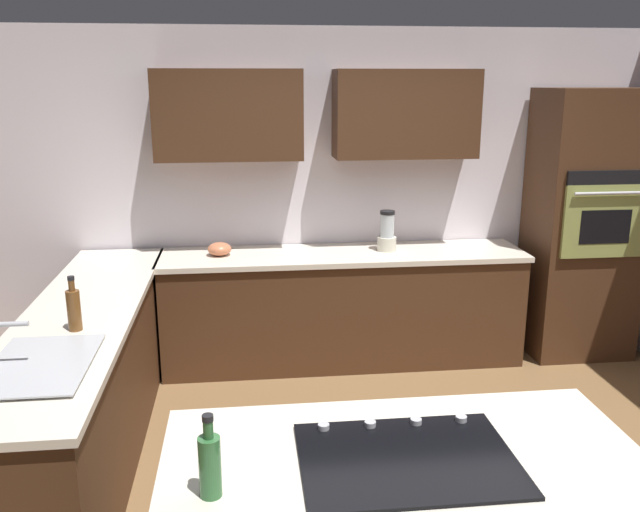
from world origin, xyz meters
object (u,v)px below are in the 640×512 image
Objects in this scene: sink_unit at (38,364)px; oil_bottle at (210,464)px; mixing_bowl at (220,249)px; dish_soap_bottle at (74,309)px; wall_oven at (583,225)px; cooktop at (407,458)px; blender at (387,234)px.

oil_bottle is at bearing 127.66° from sink_unit.
mixing_bowl is at bearing -111.43° from sink_unit.
mixing_bowl is 0.61× the size of dish_soap_bottle.
wall_oven is 3.63m from cooktop.
mixing_bowl is 0.64× the size of oil_bottle.
wall_oven is at bearing -132.92° from oil_bottle.
cooktop is (-1.52, 0.96, -0.01)m from sink_unit.
blender reaches higher than mixing_bowl.
cooktop is at bearing 135.42° from dish_soap_bottle.
dish_soap_bottle is at bearing 36.67° from blender.
wall_oven is at bearing -126.46° from cooktop.
cooktop is 2.39× the size of blender.
sink_unit is 0.49m from dish_soap_bottle.
mixing_bowl is at bearing -0.55° from wall_oven.
blender reaches higher than cooktop.
sink_unit is 1.38m from oil_bottle.
wall_oven is 7.11× the size of dish_soap_bottle.
blender is at bearing 180.00° from mixing_bowl.
wall_oven is 3.91m from dish_soap_bottle.
dish_soap_bottle is 1.05× the size of oil_bottle.
blender is (-0.56, -2.95, 0.13)m from cooktop.
sink_unit is at bearing 68.57° from mixing_bowl.
blender is 1.06× the size of dish_soap_bottle.
oil_bottle reaches higher than sink_unit.
sink_unit is (3.68, 1.96, -0.15)m from wall_oven.
blender reaches higher than dish_soap_bottle.
wall_oven is 2.90m from mixing_bowl.
blender is at bearing -136.33° from sink_unit.
oil_bottle is (-0.84, 1.09, 0.10)m from sink_unit.
blender is 1.74× the size of mixing_bowl.
dish_soap_bottle is at bearing -96.95° from sink_unit.
blender is at bearing -143.33° from dish_soap_bottle.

